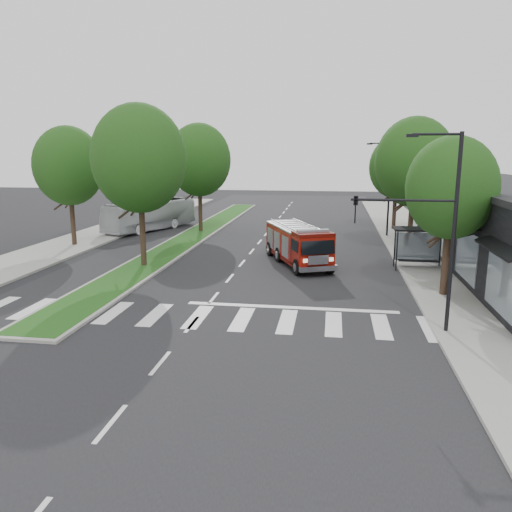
{
  "coord_description": "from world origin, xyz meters",
  "views": [
    {
      "loc": [
        5.79,
        -23.6,
        7.28
      ],
      "look_at": [
        1.85,
        2.05,
        1.8
      ],
      "focal_mm": 35.0,
      "sensor_mm": 36.0,
      "label": 1
    }
  ],
  "objects": [
    {
      "name": "bus_shelter",
      "position": [
        11.2,
        8.15,
        2.04
      ],
      "size": [
        3.2,
        1.6,
        2.61
      ],
      "color": "black",
      "rests_on": "ground"
    },
    {
      "name": "ground",
      "position": [
        0.0,
        0.0,
        0.0
      ],
      "size": [
        140.0,
        140.0,
        0.0
      ],
      "primitive_type": "plane",
      "color": "black",
      "rests_on": "ground"
    },
    {
      "name": "tree_right_far",
      "position": [
        11.5,
        24.0,
        5.84
      ],
      "size": [
        5.0,
        5.0,
        8.73
      ],
      "color": "black",
      "rests_on": "ground"
    },
    {
      "name": "tree_median_near",
      "position": [
        -6.0,
        6.0,
        6.81
      ],
      "size": [
        5.8,
        5.8,
        10.16
      ],
      "color": "black",
      "rests_on": "ground"
    },
    {
      "name": "streetlight_right_near",
      "position": [
        9.61,
        -3.5,
        4.67
      ],
      "size": [
        4.08,
        0.22,
        8.0
      ],
      "color": "black",
      "rests_on": "ground"
    },
    {
      "name": "median",
      "position": [
        -6.0,
        18.0,
        0.08
      ],
      "size": [
        3.0,
        50.0,
        0.15
      ],
      "color": "gray",
      "rests_on": "ground"
    },
    {
      "name": "tree_median_far",
      "position": [
        -6.0,
        20.0,
        6.49
      ],
      "size": [
        5.6,
        5.6,
        9.72
      ],
      "color": "black",
      "rests_on": "ground"
    },
    {
      "name": "sidewalk_left",
      "position": [
        -14.5,
        10.0,
        0.07
      ],
      "size": [
        5.0,
        80.0,
        0.15
      ],
      "primitive_type": "cube",
      "color": "gray",
      "rests_on": "ground"
    },
    {
      "name": "streetlight_right_far",
      "position": [
        10.35,
        20.0,
        4.48
      ],
      "size": [
        2.11,
        0.2,
        8.0
      ],
      "color": "black",
      "rests_on": "ground"
    },
    {
      "name": "tree_left_mid",
      "position": [
        -14.0,
        12.0,
        6.16
      ],
      "size": [
        5.2,
        5.2,
        9.16
      ],
      "color": "black",
      "rests_on": "ground"
    },
    {
      "name": "sidewalk_right",
      "position": [
        12.5,
        10.0,
        0.07
      ],
      "size": [
        5.0,
        80.0,
        0.15
      ],
      "primitive_type": "cube",
      "color": "gray",
      "rests_on": "ground"
    },
    {
      "name": "tree_right_mid",
      "position": [
        11.5,
        14.0,
        6.49
      ],
      "size": [
        5.6,
        5.6,
        9.72
      ],
      "color": "black",
      "rests_on": "ground"
    },
    {
      "name": "storefront_row",
      "position": [
        17.0,
        10.0,
        2.5
      ],
      "size": [
        8.0,
        30.0,
        5.0
      ],
      "primitive_type": "cube",
      "color": "black",
      "rests_on": "ground"
    },
    {
      "name": "city_bus",
      "position": [
        -10.97,
        20.69,
        1.44
      ],
      "size": [
        6.19,
        10.49,
        2.88
      ],
      "primitive_type": "imported",
      "rotation": [
        0.0,
        0.0,
        -0.39
      ],
      "color": "silver",
      "rests_on": "ground"
    },
    {
      "name": "tree_right_near",
      "position": [
        11.5,
        2.0,
        5.51
      ],
      "size": [
        4.4,
        4.4,
        8.05
      ],
      "color": "black",
      "rests_on": "ground"
    },
    {
      "name": "fire_engine",
      "position": [
        3.63,
        8.47,
        1.29
      ],
      "size": [
        5.14,
        8.02,
        2.69
      ],
      "rotation": [
        0.0,
        0.0,
        0.4
      ],
      "color": "#4E0904",
      "rests_on": "ground"
    }
  ]
}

